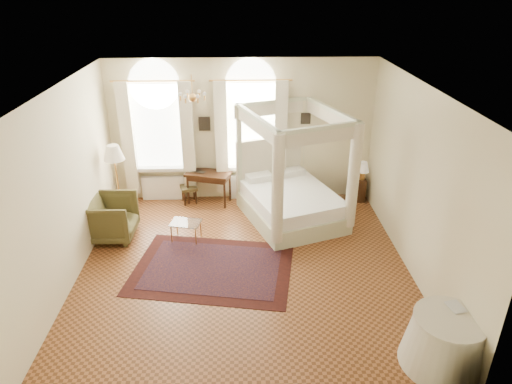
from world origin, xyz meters
TOP-DOWN VIEW (x-y plane):
  - ground at (0.00, 0.00)m, footprint 6.00×6.00m
  - room_walls at (0.00, 0.00)m, footprint 6.00×6.00m
  - window_left at (-1.90, 2.87)m, footprint 1.62×0.27m
  - window_right at (0.20, 2.87)m, footprint 1.62×0.27m
  - chandelier at (-0.90, 1.20)m, footprint 0.51×0.45m
  - wall_pictures at (0.09, 2.97)m, footprint 2.54×0.03m
  - canopy_bed at (1.06, 1.79)m, footprint 2.46×2.71m
  - nightstand at (2.70, 2.70)m, footprint 0.40×0.37m
  - nightstand_lamp at (2.79, 2.65)m, footprint 0.30×0.30m
  - writing_desk at (-0.79, 2.70)m, footprint 1.13×0.80m
  - laptop at (-1.01, 2.76)m, footprint 0.41×0.35m
  - stool at (-1.27, 2.70)m, footprint 0.45×0.45m
  - armchair at (-2.70, 1.16)m, footprint 1.01×0.98m
  - coffee_table at (-1.17, 1.01)m, footprint 0.66×0.53m
  - floor_lamp at (-2.70, 2.00)m, footprint 0.44×0.44m
  - oriental_rug at (-0.59, -0.04)m, footprint 3.17×2.52m
  - side_table at (2.70, -2.42)m, footprint 1.16×1.16m
  - book at (2.76, -2.23)m, footprint 0.24×0.29m

SIDE VIEW (x-z plane):
  - ground at x=0.00m, z-range 0.00..0.00m
  - oriental_rug at x=-0.59m, z-range 0.00..0.01m
  - nightstand at x=2.70m, z-range 0.00..0.56m
  - stool at x=-1.27m, z-range 0.14..0.56m
  - coffee_table at x=-1.17m, z-range 0.16..0.56m
  - side_table at x=2.70m, z-range -0.01..0.79m
  - armchair at x=-2.70m, z-range 0.00..0.90m
  - canopy_bed at x=1.06m, z-range -0.66..1.77m
  - writing_desk at x=-0.79m, z-range 0.27..1.04m
  - laptop at x=-1.01m, z-range 0.77..0.79m
  - book at x=2.76m, z-range 0.79..0.82m
  - nightstand_lamp at x=2.79m, z-range 0.63..1.06m
  - floor_lamp at x=-2.70m, z-range 0.60..2.31m
  - window_left at x=-1.90m, z-range -0.16..3.13m
  - window_right at x=0.20m, z-range -0.16..3.13m
  - wall_pictures at x=0.09m, z-range 1.70..2.09m
  - room_walls at x=0.00m, z-range -1.02..4.98m
  - chandelier at x=-0.90m, z-range 2.66..3.16m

